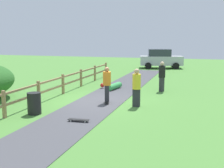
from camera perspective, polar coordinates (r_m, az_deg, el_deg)
ground_plane at (r=14.42m, az=-2.45°, el=-3.45°), size 60.00×60.00×0.00m
asphalt_path at (r=14.42m, az=-2.45°, el=-3.41°), size 2.40×28.00×0.02m
wooden_fence at (r=15.34m, az=-11.68°, el=-0.33°), size 0.12×18.12×1.10m
trash_bin at (r=12.46m, az=-14.94°, el=-3.68°), size 0.56×0.56×0.90m
skater_riding at (r=13.89m, az=-1.00°, el=0.19°), size 0.47×0.82×1.73m
skater_fallen at (r=17.65m, az=0.24°, el=-0.43°), size 1.25×1.45×0.36m
skateboard_loose at (r=11.08m, az=-6.56°, el=-6.96°), size 0.81×0.25×0.08m
bystander_black at (r=17.16m, az=9.72°, el=1.73°), size 0.47×0.47×1.75m
bystander_yellow at (r=13.26m, az=4.81°, el=-0.36°), size 0.40×0.40×1.74m
parked_car_silver at (r=29.97m, az=9.50°, el=4.90°), size 4.48×2.71×1.92m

